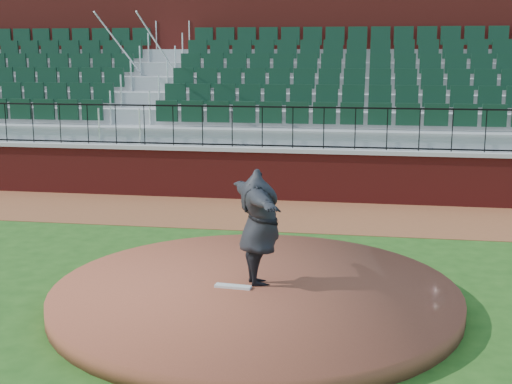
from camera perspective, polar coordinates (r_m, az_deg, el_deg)
ground at (r=10.45m, az=-1.36°, el=-8.63°), size 90.00×90.00×0.00m
warning_track at (r=15.57m, az=2.34°, el=-1.85°), size 34.00×3.20×0.01m
field_wall at (r=17.01m, az=3.03°, el=1.32°), size 34.00×0.35×1.20m
wall_cap at (r=16.91m, az=3.05°, el=3.49°), size 34.00×0.45×0.10m
wall_railing at (r=16.84m, az=3.07°, el=5.35°), size 34.00×0.05×1.00m
seating_stands at (r=19.50m, az=3.98°, el=7.64°), size 34.00×5.10×4.60m
concourse_wall at (r=22.26m, az=4.70°, el=9.27°), size 34.00×0.50×5.50m
pitchers_mound at (r=10.13m, az=-0.07°, el=-8.53°), size 5.91×5.91×0.25m
pitching_rubber at (r=10.06m, az=-1.92°, el=-7.84°), size 0.54×0.18×0.04m
pitcher at (r=9.97m, az=0.27°, el=-2.94°), size 1.38×2.17×1.72m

